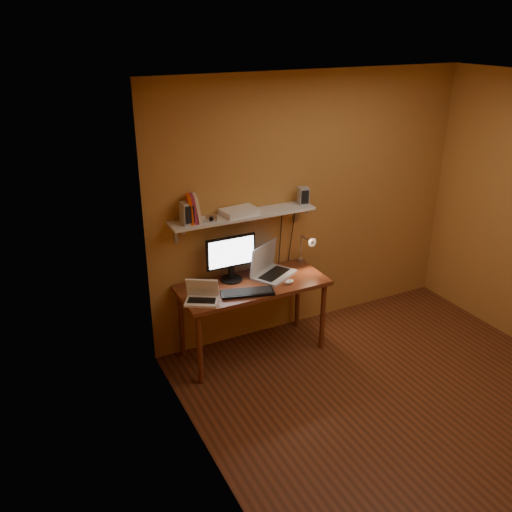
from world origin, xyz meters
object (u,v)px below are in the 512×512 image
speaker_left (188,213)px  netbook (202,295)px  keyboard (247,293)px  speaker_right (303,196)px  monitor (231,256)px  router (239,212)px  wall_shelf (243,216)px  mouse (289,282)px  shelf_camera (211,218)px  desk (253,292)px  laptop (269,267)px  desk_lamp (307,246)px

speaker_left → netbook: bearing=-94.2°
keyboard → speaker_right: bearing=41.0°
speaker_right → netbook: bearing=-156.1°
monitor → router: (0.11, 0.04, 0.41)m
wall_shelf → netbook: (-0.55, -0.30, -0.55)m
router → speaker_left: bearing=-177.4°
mouse → shelf_camera: 0.95m
mouse → speaker_left: size_ratio=0.49×
desk → speaker_left: (-0.54, 0.18, 0.81)m
desk → mouse: (0.30, -0.15, 0.10)m
keyboard → speaker_left: bearing=155.6°
desk → router: 0.76m
wall_shelf → router: (-0.04, 0.00, 0.04)m
mouse → shelf_camera: bearing=141.6°
keyboard → router: router is taller
laptop → keyboard: laptop is taller
desk → laptop: laptop is taller
keyboard → desk_lamp: 0.87m
wall_shelf → speaker_left: bearing=-178.0°
desk → laptop: (0.23, 0.11, 0.16)m
monitor → speaker_left: (-0.39, 0.02, 0.48)m
keyboard → shelf_camera: shelf_camera is taller
keyboard → wall_shelf: bearing=85.0°
wall_shelf → desk_lamp: size_ratio=3.73×
monitor → shelf_camera: 0.45m
desk_lamp → desk: bearing=-169.2°
keyboard → speaker_right: 1.10m
desk → speaker_right: 1.04m
wall_shelf → speaker_right: speaker_right is taller
netbook → monitor: bearing=63.9°
monitor → desk_lamp: size_ratio=1.30×
desk → speaker_right: (0.64, 0.20, 0.79)m
monitor → speaker_left: bearing=177.5°
netbook → speaker_left: speaker_left is taller
mouse → speaker_left: (-0.84, 0.32, 0.71)m
netbook → router: router is taller
mouse → router: (-0.34, 0.35, 0.63)m
laptop → netbook: 0.81m
laptop → desk_lamp: bearing=-27.1°
laptop → speaker_left: (-0.77, 0.07, 0.65)m
laptop → mouse: size_ratio=5.10×
monitor → router: 0.42m
desk → speaker_right: speaker_right is taller
laptop → speaker_left: 1.01m
mouse → laptop: bearing=91.4°
desk → netbook: netbook is taller
monitor → desk_lamp: (0.81, -0.03, -0.04)m
mouse → speaker_left: bearing=144.3°
netbook → mouse: size_ratio=3.57×
desk → shelf_camera: size_ratio=12.61×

